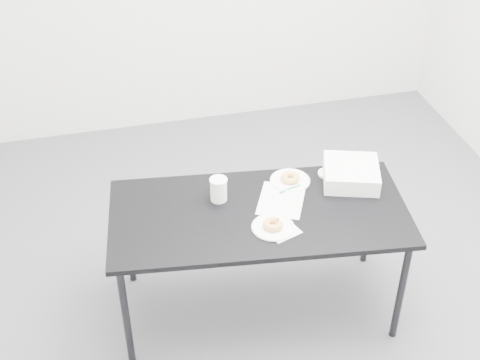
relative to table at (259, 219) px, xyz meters
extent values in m
plane|color=#4E4E53|center=(-0.01, 0.08, -0.63)|extent=(4.00, 4.00, 0.00)
cube|color=black|center=(0.00, 0.00, 0.04)|extent=(1.57, 0.88, 0.03)
cylinder|color=black|center=(-0.72, -0.21, -0.30)|extent=(0.04, 0.04, 0.65)
cylinder|color=black|center=(-0.65, 0.38, -0.30)|extent=(0.04, 0.04, 0.65)
cylinder|color=black|center=(0.65, -0.38, -0.30)|extent=(0.04, 0.04, 0.65)
cylinder|color=black|center=(0.72, 0.21, -0.30)|extent=(0.04, 0.04, 0.65)
cube|color=white|center=(0.13, 0.06, 0.05)|extent=(0.32, 0.35, 0.00)
cube|color=green|center=(0.22, 0.14, 0.06)|extent=(0.06, 0.06, 0.00)
cylinder|color=#0C8967|center=(0.20, 0.13, 0.06)|extent=(0.13, 0.05, 0.01)
cube|color=white|center=(0.07, -0.17, 0.05)|extent=(0.19, 0.19, 0.00)
cylinder|color=white|center=(0.03, -0.14, 0.06)|extent=(0.21, 0.21, 0.01)
torus|color=#BE8C3C|center=(0.03, -0.14, 0.08)|extent=(0.12, 0.12, 0.03)
cylinder|color=white|center=(0.23, 0.21, 0.05)|extent=(0.21, 0.21, 0.01)
torus|color=#BE8C3C|center=(0.23, 0.21, 0.07)|extent=(0.12, 0.12, 0.03)
cylinder|color=white|center=(-0.17, 0.14, 0.12)|extent=(0.08, 0.08, 0.13)
cylinder|color=white|center=(0.44, 0.22, 0.06)|extent=(0.10, 0.10, 0.01)
cube|color=white|center=(0.54, 0.13, 0.10)|extent=(0.36, 0.36, 0.09)
camera|label=1|loc=(-0.71, -2.50, 2.16)|focal=50.00mm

